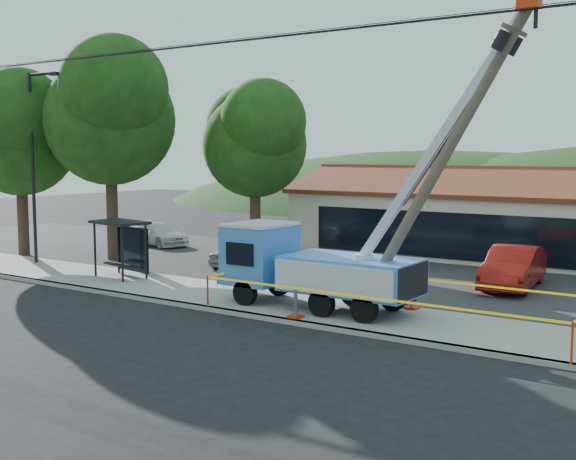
# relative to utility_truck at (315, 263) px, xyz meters

# --- Properties ---
(ground) EXTENTS (120.00, 120.00, 0.00)m
(ground) POSITION_rel_utility_truck_xyz_m (-2.24, -4.01, -1.67)
(ground) COLOR black
(ground) RESTS_ON ground
(curb) EXTENTS (60.00, 0.25, 0.15)m
(curb) POSITION_rel_utility_truck_xyz_m (-2.24, -1.91, -1.59)
(curb) COLOR #99988F
(curb) RESTS_ON ground
(sidewalk) EXTENTS (60.00, 4.00, 0.15)m
(sidewalk) POSITION_rel_utility_truck_xyz_m (-2.24, -0.01, -1.59)
(sidewalk) COLOR #99988F
(sidewalk) RESTS_ON ground
(parking_lot) EXTENTS (60.00, 12.00, 0.10)m
(parking_lot) POSITION_rel_utility_truck_xyz_m (-2.24, 7.99, -1.62)
(parking_lot) COLOR #28282B
(parking_lot) RESTS_ON ground
(strip_mall) EXTENTS (22.50, 8.53, 4.67)m
(strip_mall) POSITION_rel_utility_truck_xyz_m (1.76, 15.97, 0.22)
(strip_mall) COLOR beige
(strip_mall) RESTS_ON ground
(streetlight) EXTENTS (2.13, 0.22, 9.00)m
(streetlight) POSITION_rel_utility_truck_xyz_m (-16.02, 0.99, 3.64)
(streetlight) COLOR black
(streetlight) RESTS_ON ground
(tree_west_near) EXTENTS (7.56, 6.72, 10.80)m
(tree_west_near) POSITION_rel_utility_truck_xyz_m (-14.24, 3.99, 5.86)
(tree_west_near) COLOR #332316
(tree_west_near) RESTS_ON ground
(tree_west_far) EXTENTS (6.84, 6.08, 9.48)m
(tree_west_far) POSITION_rel_utility_truck_xyz_m (-19.24, 2.49, 4.87)
(tree_west_far) COLOR #332316
(tree_west_far) RESTS_ON ground
(tree_lot) EXTENTS (6.30, 5.60, 8.94)m
(tree_lot) POSITION_rel_utility_truck_xyz_m (-9.24, 8.99, 4.54)
(tree_lot) COLOR #332316
(tree_lot) RESTS_ON ground
(hill_west) EXTENTS (78.40, 56.00, 28.00)m
(hill_west) POSITION_rel_utility_truck_xyz_m (-17.24, 50.99, -1.67)
(hill_west) COLOR #1B3A15
(hill_west) RESTS_ON ground
(utility_truck) EXTENTS (10.52, 3.70, 9.52)m
(utility_truck) POSITION_rel_utility_truck_xyz_m (0.00, 0.00, 0.00)
(utility_truck) COLOR black
(utility_truck) RESTS_ON ground
(leaning_pole) EXTENTS (5.54, 1.92, 9.44)m
(leaning_pole) POSITION_rel_utility_truck_xyz_m (4.53, 0.00, 3.60)
(leaning_pole) COLOR brown
(leaning_pole) RESTS_ON ground
(bus_shelter) EXTENTS (2.69, 1.93, 2.37)m
(bus_shelter) POSITION_rel_utility_truck_xyz_m (-9.82, 0.58, 0.21)
(bus_shelter) COLOR black
(bus_shelter) RESTS_ON ground
(caution_tape) EXTENTS (11.79, 3.72, 1.08)m
(caution_tape) POSITION_rel_utility_truck_xyz_m (2.89, -0.19, -0.72)
(caution_tape) COLOR red
(caution_tape) RESTS_ON ground
(car_silver) EXTENTS (2.52, 4.50, 1.45)m
(car_silver) POSITION_rel_utility_truck_xyz_m (-7.90, 6.21, -1.67)
(car_silver) COLOR #B2B4BA
(car_silver) RESTS_ON ground
(car_red) EXTENTS (2.16, 5.03, 1.61)m
(car_red) POSITION_rel_utility_truck_xyz_m (4.38, 7.54, -1.67)
(car_red) COLOR maroon
(car_red) RESTS_ON ground
(car_white) EXTENTS (4.69, 2.73, 1.28)m
(car_white) POSITION_rel_utility_truck_xyz_m (-16.29, 9.21, -1.67)
(car_white) COLOR silver
(car_white) RESTS_ON ground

